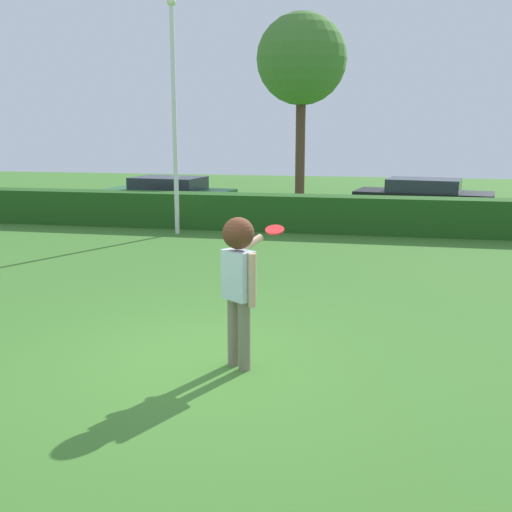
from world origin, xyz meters
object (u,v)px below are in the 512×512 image
Objects in this scene: frisbee at (275,230)px; willow_tree at (302,60)px; parked_car_green at (169,194)px; parked_car_black at (423,196)px; person at (239,271)px; lamppost at (174,107)px.

frisbee is 0.03× the size of willow_tree.
parked_car_green and parked_car_black have the same top height.
person is 13.58m from parked_car_black.
person reaches higher than parked_car_green.
frisbee is at bearing 73.29° from person.
willow_tree is (-4.67, 5.48, 4.80)m from parked_car_black.
lamppost reaches higher than parked_car_black.
parked_car_black is (6.69, 4.39, -2.65)m from lamppost.
parked_car_green is at bearing 113.02° from lamppost.
lamppost is at bearing 116.99° from frisbee.
frisbee is 9.16m from lamppost.
lamppost is 4.55m from parked_car_green.
lamppost is at bearing -66.98° from parked_car_green.
parked_car_black is (2.62, 12.39, -0.84)m from frisbee.
parked_car_black is at bearing 78.06° from frisbee.
parked_car_black is at bearing -49.54° from willow_tree.
person is at bearing -66.82° from parked_car_green.
willow_tree is at bearing 96.56° from frisbee.
person is at bearing -102.26° from parked_car_black.
lamppost reaches higher than person.
parked_car_black is at bearing 77.74° from person.
person is at bearing -106.71° from frisbee.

